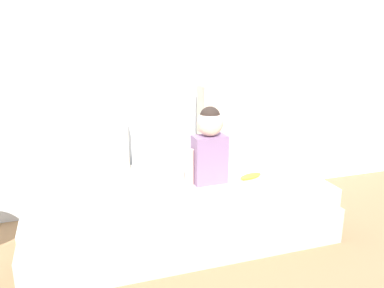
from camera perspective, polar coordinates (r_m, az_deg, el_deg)
ground_plane at (r=2.67m, az=-2.02°, el=-12.98°), size 12.00×12.00×0.00m
back_wall at (r=2.90m, az=-5.57°, el=12.64°), size 5.11×0.10×2.25m
couch at (r=2.59m, az=-2.06°, el=-9.49°), size 1.91×0.90×0.37m
throw_pillow_left at (r=2.69m, az=-15.15°, el=0.61°), size 0.52×0.16×0.48m
throw_pillow_right at (r=2.92m, az=5.86°, el=3.22°), size 0.50×0.16×0.57m
toddler at (r=2.43m, az=2.62°, el=-0.05°), size 0.32×0.17×0.50m
banana at (r=2.59m, az=8.66°, el=-4.72°), size 0.18×0.08×0.04m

